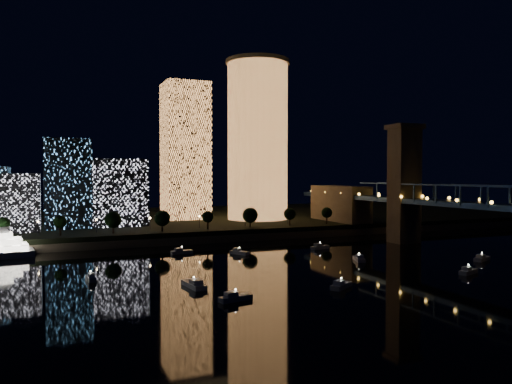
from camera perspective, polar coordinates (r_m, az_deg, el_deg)
ground at (r=144.31m, az=9.00°, el=-9.57°), size 520.00×520.00×0.00m
far_bank at (r=291.04m, az=-7.87°, el=-3.21°), size 420.00×160.00×5.00m
seawall at (r=217.15m, az=-2.53°, el=-5.24°), size 420.00×6.00×3.00m
tower_cylindrical at (r=267.72m, az=0.18°, el=5.98°), size 34.00×34.00×84.56m
tower_rectangular at (r=273.27m, az=-8.09°, el=4.64°), size 22.97×22.97×73.08m
midrise_blocks at (r=239.59m, az=-21.91°, el=-0.04°), size 77.44×32.64×39.79m
truss_bridge at (r=187.06m, az=25.59°, el=-2.07°), size 13.00×266.00×50.00m
motorboats at (r=155.09m, az=4.76°, el=-8.43°), size 129.34×74.89×2.78m
esplanade_trees at (r=213.01m, az=-11.43°, el=-2.99°), size 165.99×6.98×8.99m
street_lamps at (r=218.79m, az=-12.03°, el=-3.25°), size 132.70×0.70×5.65m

